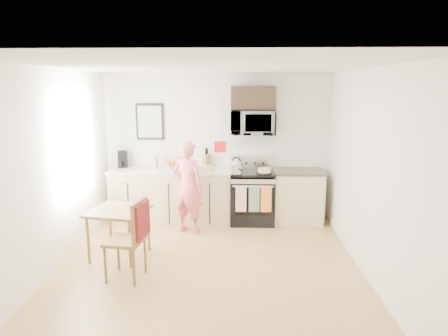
{
  "coord_description": "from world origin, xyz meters",
  "views": [
    {
      "loc": [
        0.35,
        -4.82,
        2.37
      ],
      "look_at": [
        0.17,
        1.0,
        1.18
      ],
      "focal_mm": 32.0,
      "sensor_mm": 36.0,
      "label": 1
    }
  ],
  "objects_px": {
    "dining_table": "(118,215)",
    "chair": "(135,229)",
    "microwave": "(253,122)",
    "cake": "(264,171)",
    "person": "(188,187)",
    "range": "(252,198)"
  },
  "relations": [
    {
      "from": "person",
      "to": "range",
      "type": "bearing_deg",
      "value": -128.71
    },
    {
      "from": "range",
      "to": "cake",
      "type": "bearing_deg",
      "value": -39.85
    },
    {
      "from": "range",
      "to": "person",
      "type": "xyz_separation_m",
      "value": [
        -1.06,
        -0.53,
        0.33
      ]
    },
    {
      "from": "cake",
      "to": "range",
      "type": "bearing_deg",
      "value": 140.15
    },
    {
      "from": "microwave",
      "to": "person",
      "type": "relative_size",
      "value": 0.49
    },
    {
      "from": "dining_table",
      "to": "chair",
      "type": "relative_size",
      "value": 0.74
    },
    {
      "from": "microwave",
      "to": "dining_table",
      "type": "bearing_deg",
      "value": -139.26
    },
    {
      "from": "range",
      "to": "person",
      "type": "relative_size",
      "value": 0.76
    },
    {
      "from": "dining_table",
      "to": "cake",
      "type": "xyz_separation_m",
      "value": [
        2.11,
        1.38,
        0.35
      ]
    },
    {
      "from": "person",
      "to": "microwave",
      "type": "bearing_deg",
      "value": -124.38
    },
    {
      "from": "microwave",
      "to": "chair",
      "type": "xyz_separation_m",
      "value": [
        -1.51,
        -2.32,
        -1.1
      ]
    },
    {
      "from": "microwave",
      "to": "chair",
      "type": "distance_m",
      "value": 2.98
    },
    {
      "from": "microwave",
      "to": "cake",
      "type": "distance_m",
      "value": 0.86
    },
    {
      "from": "range",
      "to": "chair",
      "type": "relative_size",
      "value": 1.13
    },
    {
      "from": "dining_table",
      "to": "range",
      "type": "bearing_deg",
      "value": 38.89
    },
    {
      "from": "range",
      "to": "microwave",
      "type": "bearing_deg",
      "value": 90.06
    },
    {
      "from": "range",
      "to": "person",
      "type": "distance_m",
      "value": 1.23
    },
    {
      "from": "range",
      "to": "cake",
      "type": "distance_m",
      "value": 0.59
    },
    {
      "from": "person",
      "to": "dining_table",
      "type": "distance_m",
      "value": 1.33
    },
    {
      "from": "range",
      "to": "dining_table",
      "type": "xyz_separation_m",
      "value": [
        -1.92,
        -1.55,
        0.18
      ]
    },
    {
      "from": "dining_table",
      "to": "chair",
      "type": "height_order",
      "value": "chair"
    },
    {
      "from": "chair",
      "to": "cake",
      "type": "xyz_separation_m",
      "value": [
        1.7,
        2.05,
        0.31
      ]
    }
  ]
}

